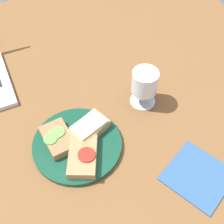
{
  "coord_description": "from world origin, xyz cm",
  "views": [
    {
      "loc": [
        -16.55,
        -51.32,
        74.68
      ],
      "look_at": [
        5.05,
        -3.55,
        8.0
      ],
      "focal_mm": 50.0,
      "sensor_mm": 36.0,
      "label": 1
    }
  ],
  "objects": [
    {
      "name": "sandwich_with_cheese",
      "position": [
        -2.18,
        -4.48,
        6.0
      ],
      "size": [
        12.34,
        10.12,
        3.3
      ],
      "color": "#A88456",
      "rests_on": "plate"
    },
    {
      "name": "wooden_table",
      "position": [
        0.0,
        0.0,
        1.5
      ],
      "size": [
        140.0,
        140.0,
        3.0
      ],
      "primitive_type": "cube",
      "color": "brown",
      "rests_on": "ground"
    },
    {
      "name": "wine_glass",
      "position": [
        16.72,
        -0.31,
        10.58
      ],
      "size": [
        7.54,
        7.54,
        11.88
      ],
      "color": "white",
      "rests_on": "wooden_table"
    },
    {
      "name": "napkin",
      "position": [
        17.91,
        -27.65,
        3.2
      ],
      "size": [
        19.64,
        19.81,
        0.4
      ],
      "primitive_type": "cube",
      "rotation": [
        0.0,
        0.0,
        0.45
      ],
      "color": "#33598C",
      "rests_on": "wooden_table"
    },
    {
      "name": "sandwich_with_cucumber",
      "position": [
        -10.9,
        -4.06,
        5.73
      ],
      "size": [
        7.8,
        11.04,
        2.77
      ],
      "color": "#937047",
      "rests_on": "plate"
    },
    {
      "name": "plate",
      "position": [
        -6.63,
        -6.79,
        3.72
      ],
      "size": [
        23.88,
        23.88,
        1.43
      ],
      "primitive_type": "cylinder",
      "color": "#144733",
      "rests_on": "wooden_table"
    },
    {
      "name": "sandwich_with_tomato",
      "position": [
        -6.82,
        -11.84,
        5.73
      ],
      "size": [
        11.38,
        13.7,
        2.98
      ],
      "color": "#A88456",
      "rests_on": "plate"
    }
  ]
}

